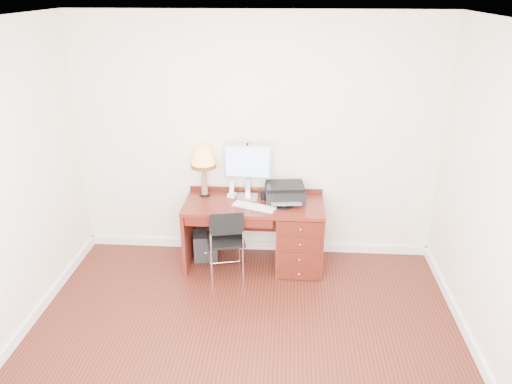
# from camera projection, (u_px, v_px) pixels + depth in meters

# --- Properties ---
(ground) EXTENTS (4.00, 4.00, 0.00)m
(ground) POSITION_uv_depth(u_px,v_px,m) (242.00, 346.00, 4.37)
(ground) COLOR #38130C
(ground) RESTS_ON ground
(room_shell) EXTENTS (4.00, 4.00, 4.00)m
(room_shell) POSITION_uv_depth(u_px,v_px,m) (248.00, 299.00, 4.93)
(room_shell) COLOR white
(room_shell) RESTS_ON ground
(desk) EXTENTS (1.50, 0.67, 0.75)m
(desk) POSITION_uv_depth(u_px,v_px,m) (283.00, 232.00, 5.48)
(desk) COLOR maroon
(desk) RESTS_ON ground
(monitor) EXTENTS (0.51, 0.17, 0.59)m
(monitor) POSITION_uv_depth(u_px,v_px,m) (247.00, 165.00, 5.39)
(monitor) COLOR silver
(monitor) RESTS_ON desk
(keyboard) EXTENTS (0.48, 0.28, 0.02)m
(keyboard) POSITION_uv_depth(u_px,v_px,m) (254.00, 207.00, 5.26)
(keyboard) COLOR white
(keyboard) RESTS_ON desk
(mouse_pad) EXTENTS (0.20, 0.20, 0.04)m
(mouse_pad) POSITION_uv_depth(u_px,v_px,m) (284.00, 205.00, 5.28)
(mouse_pad) COLOR black
(mouse_pad) RESTS_ON desk
(printer) EXTENTS (0.46, 0.37, 0.19)m
(printer) POSITION_uv_depth(u_px,v_px,m) (285.00, 193.00, 5.39)
(printer) COLOR black
(printer) RESTS_ON desk
(leg_lamp) EXTENTS (0.28, 0.28, 0.56)m
(leg_lamp) POSITION_uv_depth(u_px,v_px,m) (203.00, 160.00, 5.39)
(leg_lamp) COLOR black
(leg_lamp) RESTS_ON desk
(phone) EXTENTS (0.11, 0.11, 0.18)m
(phone) POSITION_uv_depth(u_px,v_px,m) (232.00, 192.00, 5.50)
(phone) COLOR white
(phone) RESTS_ON desk
(pen_cup) EXTENTS (0.07, 0.07, 0.09)m
(pen_cup) POSITION_uv_depth(u_px,v_px,m) (264.00, 195.00, 5.44)
(pen_cup) COLOR black
(pen_cup) RESTS_ON desk
(chair) EXTENTS (0.46, 0.46, 0.82)m
(chair) POSITION_uv_depth(u_px,v_px,m) (225.00, 237.00, 5.18)
(chair) COLOR black
(chair) RESTS_ON ground
(equipment_box) EXTENTS (0.31, 0.31, 0.31)m
(equipment_box) POSITION_uv_depth(u_px,v_px,m) (206.00, 245.00, 5.72)
(equipment_box) COLOR black
(equipment_box) RESTS_ON ground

